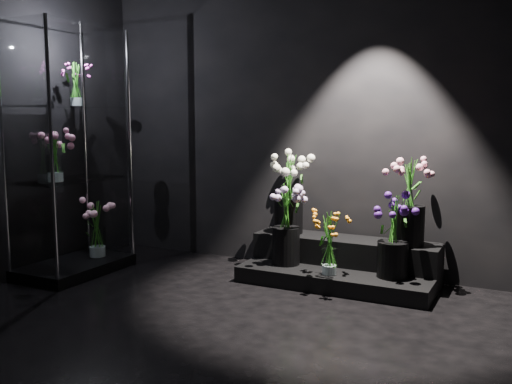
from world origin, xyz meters
The scene contains 12 objects.
floor centered at (0.00, 0.00, 0.00)m, with size 4.00×4.00×0.00m, color black.
wall_back centered at (0.00, 2.00, 1.40)m, with size 4.00×4.00×0.00m, color black.
display_riser centered at (0.52, 1.68, 0.15)m, with size 1.59×0.71×0.35m.
display_case centered at (-1.69, 0.87, 1.08)m, with size 0.59×0.98×2.15m.
bouquet_orange_bells centered at (0.52, 1.39, 0.39)m, with size 0.36×0.36×0.50m.
bouquet_lilac centered at (0.08, 1.53, 0.54)m, with size 0.40×0.40×0.70m.
bouquet_purple centered at (0.98, 1.54, 0.49)m, with size 0.35×0.35×0.63m.
bouquet_cream_roses centered at (0.00, 1.77, 0.76)m, with size 0.44×0.44×0.69m.
bouquet_pink_roses centered at (1.05, 1.75, 0.75)m, with size 0.40×0.40×0.70m.
bouquet_case_pink centered at (-1.67, 0.67, 1.06)m, with size 0.33×0.33×0.42m.
bouquet_case_magenta centered at (-1.73, 1.01, 1.67)m, with size 0.30×0.30×0.37m.
bouquet_case_base_pink centered at (-1.64, 1.11, 0.37)m, with size 0.36×0.36×0.51m.
Camera 1 is at (1.99, -2.82, 1.39)m, focal length 40.00 mm.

